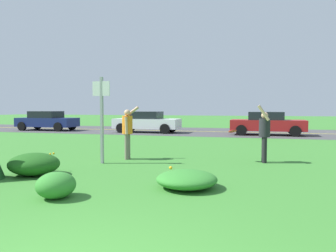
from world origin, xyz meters
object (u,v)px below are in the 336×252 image
at_px(sign_post_near_path, 102,111).
at_px(car_red_center_right, 267,123).
at_px(person_catcher_dark_shirt, 264,132).
at_px(frisbee_red, 233,131).
at_px(person_thrower_orange_shirt, 127,129).
at_px(car_white_center_left, 147,122).
at_px(car_navy_leftmost, 47,121).

xyz_separation_m(sign_post_near_path, car_red_center_right, (5.01, 12.41, -0.85)).
xyz_separation_m(person_catcher_dark_shirt, frisbee_red, (-0.96, -0.13, 0.03)).
bearing_deg(sign_post_near_path, frisbee_red, 19.99).
height_order(person_thrower_orange_shirt, frisbee_red, person_thrower_orange_shirt).
height_order(sign_post_near_path, car_white_center_left, sign_post_near_path).
distance_m(person_catcher_dark_shirt, frisbee_red, 0.97).
relative_size(car_navy_leftmost, car_red_center_right, 1.00).
bearing_deg(person_thrower_orange_shirt, sign_post_near_path, -113.01).
bearing_deg(person_catcher_dark_shirt, frisbee_red, -172.13).
relative_size(sign_post_near_path, car_navy_leftmost, 0.58).
bearing_deg(person_catcher_dark_shirt, car_navy_leftmost, 145.30).
height_order(sign_post_near_path, car_red_center_right, sign_post_near_path).
distance_m(person_thrower_orange_shirt, frisbee_red, 3.40).
bearing_deg(person_thrower_orange_shirt, person_catcher_dark_shirt, 6.88).
xyz_separation_m(person_catcher_dark_shirt, car_navy_leftmost, (-15.73, 10.89, -0.20)).
relative_size(sign_post_near_path, person_catcher_dark_shirt, 1.47).
relative_size(car_navy_leftmost, car_white_center_left, 1.00).
relative_size(frisbee_red, car_white_center_left, 0.06).
distance_m(person_thrower_orange_shirt, car_navy_leftmost, 16.13).
height_order(sign_post_near_path, person_thrower_orange_shirt, sign_post_near_path).
bearing_deg(car_red_center_right, sign_post_near_path, -112.00).
bearing_deg(car_white_center_left, person_catcher_dark_shirt, -54.63).
height_order(car_navy_leftmost, car_red_center_right, same).
xyz_separation_m(sign_post_near_path, person_thrower_orange_shirt, (0.42, 0.99, -0.60)).
xyz_separation_m(frisbee_red, car_white_center_left, (-6.77, 11.02, -0.23)).
bearing_deg(car_red_center_right, person_thrower_orange_shirt, -111.91).
distance_m(sign_post_near_path, person_thrower_orange_shirt, 1.24).
bearing_deg(frisbee_red, car_navy_leftmost, 143.27).
distance_m(sign_post_near_path, car_red_center_right, 13.41).
distance_m(frisbee_red, car_navy_leftmost, 18.43).
relative_size(person_catcher_dark_shirt, frisbee_red, 6.65).
bearing_deg(sign_post_near_path, person_catcher_dark_shirt, 17.66).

